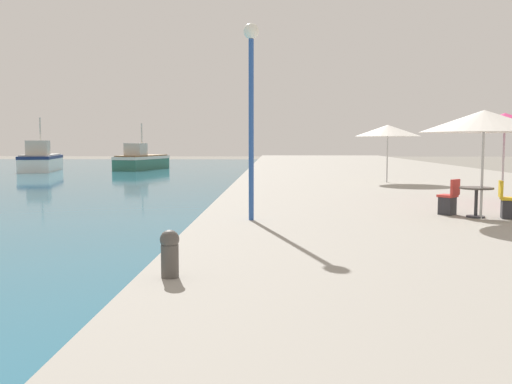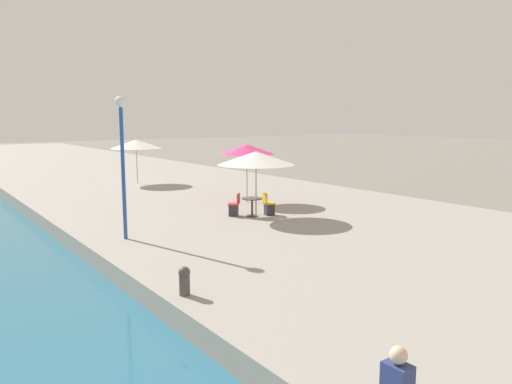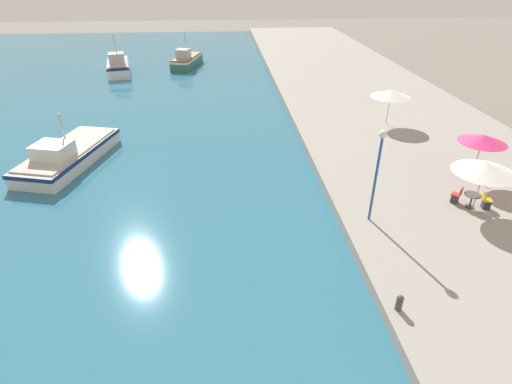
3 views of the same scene
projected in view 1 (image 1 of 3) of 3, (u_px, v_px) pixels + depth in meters
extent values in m
cube|color=gray|center=(377.00, 178.00, 34.21)|extent=(16.00, 90.00, 0.60)
cube|color=white|center=(41.00, 163.00, 47.58)|extent=(3.76, 7.21, 1.27)
cube|color=navy|center=(41.00, 157.00, 47.54)|extent=(3.82, 7.29, 0.25)
cube|color=#ADA89E|center=(41.00, 155.00, 47.52)|extent=(3.46, 6.64, 0.10)
cube|color=#B7B2A8|center=(38.00, 148.00, 46.29)|extent=(1.95, 1.82, 1.15)
cylinder|color=#B7B2A8|center=(40.00, 136.00, 47.38)|extent=(0.12, 0.12, 3.06)
cube|color=#33705B|center=(142.00, 163.00, 50.20)|extent=(3.72, 6.91, 1.16)
cube|color=silver|center=(142.00, 158.00, 50.16)|extent=(3.78, 6.99, 0.25)
cube|color=#99754C|center=(142.00, 156.00, 50.15)|extent=(3.42, 6.36, 0.10)
cube|color=#B7B2A8|center=(136.00, 149.00, 48.99)|extent=(1.84, 1.78, 1.04)
cylinder|color=#B7B2A8|center=(142.00, 139.00, 50.02)|extent=(0.12, 0.12, 2.78)
cylinder|color=#B7B7B7|center=(482.00, 172.00, 13.65)|extent=(0.06, 0.06, 2.22)
cone|color=white|center=(484.00, 121.00, 13.54)|extent=(3.00, 3.00, 0.53)
cylinder|color=#B7B7B7|center=(503.00, 164.00, 16.70)|extent=(0.06, 0.06, 2.39)
cone|color=#E5387A|center=(505.00, 121.00, 16.59)|extent=(2.56, 2.56, 0.45)
cylinder|color=#B7B7B7|center=(387.00, 158.00, 25.97)|extent=(0.06, 0.06, 2.25)
cone|color=white|center=(388.00, 131.00, 25.87)|extent=(2.95, 2.95, 0.52)
cylinder|color=#333338|center=(476.00, 217.00, 13.93)|extent=(0.44, 0.44, 0.04)
cylinder|color=#333338|center=(476.00, 203.00, 13.90)|extent=(0.08, 0.08, 0.70)
cylinder|color=#4C4742|center=(477.00, 188.00, 13.87)|extent=(0.80, 0.80, 0.04)
cube|color=#2D2D33|center=(509.00, 209.00, 13.72)|extent=(0.41, 0.41, 0.45)
cube|color=gold|center=(509.00, 199.00, 13.70)|extent=(0.48, 0.48, 0.06)
cube|color=gold|center=(501.00, 189.00, 13.73)|extent=(0.15, 0.40, 0.40)
cube|color=#2D2D33|center=(447.00, 206.00, 14.45)|extent=(0.48, 0.48, 0.45)
cube|color=red|center=(448.00, 196.00, 14.43)|extent=(0.57, 0.57, 0.06)
cube|color=red|center=(455.00, 187.00, 14.27)|extent=(0.32, 0.33, 0.40)
cylinder|color=#4C4742|center=(170.00, 261.00, 7.74)|extent=(0.24, 0.24, 0.45)
sphere|color=#4C4742|center=(170.00, 239.00, 7.71)|extent=(0.26, 0.26, 0.26)
cylinder|color=#28519E|center=(251.00, 131.00, 13.29)|extent=(0.12, 0.12, 4.20)
sphere|color=white|center=(251.00, 31.00, 13.09)|extent=(0.36, 0.36, 0.36)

